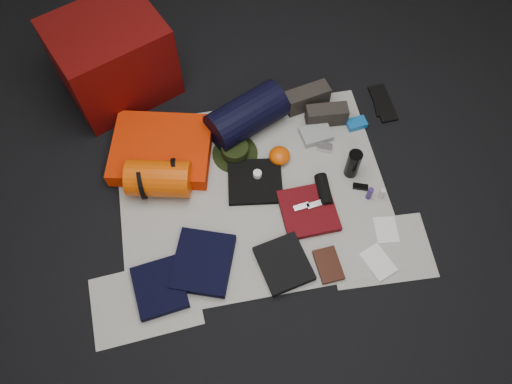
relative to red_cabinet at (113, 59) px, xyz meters
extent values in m
cube|color=black|center=(0.73, -0.97, -0.29)|extent=(4.50, 4.50, 0.02)
cube|color=beige|center=(0.73, -0.97, -0.27)|extent=(1.60, 1.30, 0.01)
cube|color=beige|center=(0.03, -1.52, -0.27)|extent=(0.61, 0.44, 0.00)
cube|color=beige|center=(1.38, -1.47, -0.27)|extent=(0.60, 0.43, 0.00)
cube|color=#4F0605|center=(0.00, 0.00, 0.00)|extent=(0.82, 0.77, 0.55)
cube|color=red|center=(0.21, -0.60, -0.21)|extent=(0.70, 0.62, 0.11)
cylinder|color=#CF4403|center=(0.18, -0.83, -0.16)|extent=(0.41, 0.30, 0.22)
cylinder|color=black|center=(0.08, -0.83, -0.16)|extent=(0.02, 0.22, 0.22)
cylinder|color=black|center=(0.28, -0.83, -0.16)|extent=(0.03, 0.22, 0.22)
cylinder|color=black|center=(0.77, -0.49, -0.14)|extent=(0.55, 0.44, 0.26)
cylinder|color=black|center=(0.66, -0.68, -0.27)|extent=(0.30, 0.30, 0.01)
cylinder|color=black|center=(0.66, -0.68, -0.22)|extent=(0.17, 0.17, 0.07)
cube|color=#2B2621|center=(1.19, -0.39, -0.20)|extent=(0.31, 0.17, 0.15)
cube|color=#2B2621|center=(1.29, -0.54, -0.20)|extent=(0.27, 0.12, 0.13)
cube|color=black|center=(1.70, -0.47, -0.27)|extent=(0.12, 0.31, 0.02)
cube|color=black|center=(1.69, -0.45, -0.27)|extent=(0.12, 0.26, 0.01)
cube|color=black|center=(0.11, -1.47, -0.25)|extent=(0.30, 0.34, 0.05)
cube|color=black|center=(0.37, -1.37, -0.24)|extent=(0.42, 0.45, 0.06)
cube|color=black|center=(0.81, -1.46, -0.25)|extent=(0.32, 0.35, 0.05)
cube|color=black|center=(0.75, -0.91, -0.25)|extent=(0.37, 0.35, 0.03)
cube|color=#56090E|center=(1.02, -1.16, -0.25)|extent=(0.33, 0.33, 0.04)
ellipsoid|color=#CF4403|center=(0.93, -0.77, -0.23)|extent=(0.15, 0.15, 0.09)
cube|color=gray|center=(1.20, -0.64, -0.25)|extent=(0.21, 0.17, 0.05)
cylinder|color=black|center=(1.34, -0.95, -0.16)|extent=(0.09, 0.09, 0.21)
cylinder|color=black|center=(1.14, -1.05, -0.23)|extent=(0.09, 0.20, 0.08)
cube|color=silver|center=(1.23, -0.75, -0.25)|extent=(0.11, 0.09, 0.04)
cube|color=#10589C|center=(1.48, -0.61, -0.25)|extent=(0.14, 0.10, 0.04)
cylinder|color=navy|center=(1.40, -1.13, -0.22)|extent=(0.04, 0.04, 0.10)
cylinder|color=beige|center=(1.48, -1.14, -0.23)|extent=(0.04, 0.04, 0.08)
cube|color=black|center=(1.06, -1.51, -0.26)|extent=(0.14, 0.21, 0.03)
cube|color=silver|center=(1.34, -1.54, -0.26)|extent=(0.19, 0.23, 0.01)
cube|color=silver|center=(1.44, -1.36, -0.27)|extent=(0.14, 0.18, 0.01)
cube|color=black|center=(1.37, -1.06, -0.26)|extent=(0.10, 0.07, 0.02)
cube|color=silver|center=(0.15, -1.57, -0.26)|extent=(0.07, 0.07, 0.01)
cylinder|color=white|center=(0.77, -0.88, -0.22)|extent=(0.05, 0.05, 0.03)
cube|color=silver|center=(0.98, -1.14, -0.22)|extent=(0.10, 0.05, 0.01)
cube|color=silver|center=(1.06, -1.14, -0.22)|extent=(0.10, 0.05, 0.01)
camera|label=1|loc=(0.48, -2.35, 2.41)|focal=35.00mm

